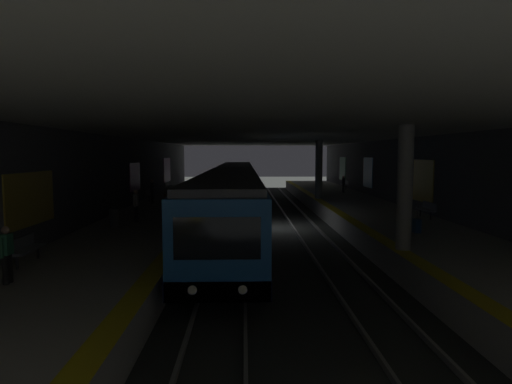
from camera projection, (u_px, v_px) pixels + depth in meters
The scene contains 23 objects.
ground_plane at pixel (269, 228), 27.04m from camera, with size 120.00×120.00×0.00m, color #2D302D.
track_left at pixel (304, 227), 27.09m from camera, with size 60.00×1.53×0.16m.
track_right at pixel (233, 227), 26.97m from camera, with size 60.00×1.53×0.16m.
platform_left at pixel (374, 219), 27.17m from camera, with size 60.00×5.30×1.06m.
platform_right at pixel (162, 220), 26.82m from camera, with size 60.00×5.30×1.06m.
wall_left at pixel (421, 182), 27.10m from camera, with size 60.00×0.56×5.60m.
wall_right at pixel (113, 183), 26.57m from camera, with size 60.00×0.56×5.60m.
ceiling_slab at pixel (269, 133), 26.53m from camera, with size 60.00×19.40×0.40m.
pillar_near at pixel (405, 188), 15.98m from camera, with size 0.56×0.56×4.55m.
pillar_far at pixel (319, 170), 34.37m from camera, with size 0.56×0.56×4.55m.
metro_train at pixel (234, 191), 30.15m from camera, with size 37.95×2.83×3.49m.
bench_left_near at pixel (427, 208), 24.07m from camera, with size 1.70×0.47×0.86m.
bench_left_mid at pixel (345, 184), 43.53m from camera, with size 1.70×0.47×0.86m.
bench_right_near at pixel (25, 248), 14.04m from camera, with size 1.70×0.47×0.86m.
bench_right_mid at pixel (150, 194), 32.67m from camera, with size 1.70×0.47×0.86m.
bench_right_far at pixel (169, 186), 40.91m from camera, with size 1.70×0.47×0.86m.
person_waiting_near at pixel (136, 205), 22.47m from camera, with size 0.60×0.23×1.69m.
person_walking_mid at pixel (152, 190), 30.93m from camera, with size 0.60×0.23×1.72m.
person_standing_far at pixel (7, 253), 11.88m from camera, with size 0.60×0.22×1.57m.
person_boarding at pixel (343, 184), 39.55m from camera, with size 0.60×0.22×1.53m.
suitcase_rolling at pixel (417, 226), 19.57m from camera, with size 0.39×0.27×0.92m.
backpack_on_floor at pixel (165, 197), 33.98m from camera, with size 0.30×0.20×0.40m.
trash_bin at pixel (114, 218), 21.17m from camera, with size 0.44×0.44×0.85m.
Camera 1 is at (-26.71, 1.50, 4.57)m, focal length 30.81 mm.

